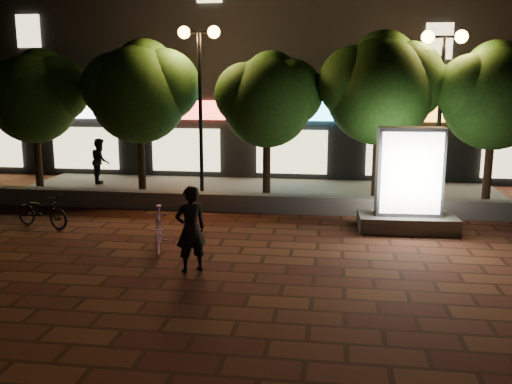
% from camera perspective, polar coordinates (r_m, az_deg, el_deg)
% --- Properties ---
extents(ground, '(80.00, 80.00, 0.00)m').
position_cam_1_polar(ground, '(12.20, -4.35, -6.28)').
color(ground, brown).
rests_on(ground, ground).
extents(retaining_wall, '(16.00, 0.45, 0.50)m').
position_cam_1_polar(retaining_wall, '(15.93, -1.31, -1.08)').
color(retaining_wall, '#64615C').
rests_on(retaining_wall, ground).
extents(sidewalk, '(16.00, 5.00, 0.08)m').
position_cam_1_polar(sidewalk, '(18.39, -0.05, -0.04)').
color(sidewalk, '#64615C').
rests_on(sidewalk, ground).
extents(building_block, '(28.00, 8.12, 11.30)m').
position_cam_1_polar(building_block, '(24.50, 2.13, 14.48)').
color(building_block, black).
rests_on(building_block, ground).
extents(tree_far_left, '(3.36, 2.80, 4.63)m').
position_cam_1_polar(tree_far_left, '(19.29, -21.71, 9.43)').
color(tree_far_left, black).
rests_on(tree_far_left, sidewalk).
extents(tree_left, '(3.60, 3.00, 4.89)m').
position_cam_1_polar(tree_left, '(17.84, -11.75, 10.38)').
color(tree_left, black).
rests_on(tree_left, sidewalk).
extents(tree_mid, '(3.24, 2.70, 4.50)m').
position_cam_1_polar(tree_mid, '(16.93, 1.32, 9.79)').
color(tree_mid, black).
rests_on(tree_mid, sidewalk).
extents(tree_right, '(3.72, 3.10, 5.07)m').
position_cam_1_polar(tree_right, '(16.86, 12.76, 10.70)').
color(tree_right, black).
rests_on(tree_right, sidewalk).
extents(tree_far_right, '(3.48, 2.90, 4.76)m').
position_cam_1_polar(tree_far_right, '(17.41, 23.41, 9.42)').
color(tree_far_right, black).
rests_on(tree_far_right, sidewalk).
extents(street_lamp_left, '(1.26, 0.36, 5.18)m').
position_cam_1_polar(street_lamp_left, '(17.03, -5.81, 12.48)').
color(street_lamp_left, black).
rests_on(street_lamp_left, sidewalk).
extents(street_lamp_right, '(1.26, 0.36, 4.98)m').
position_cam_1_polar(street_lamp_right, '(16.81, 18.59, 11.51)').
color(street_lamp_right, black).
rests_on(street_lamp_right, sidewalk).
extents(ad_kiosk, '(2.43, 1.29, 2.59)m').
position_cam_1_polar(ad_kiosk, '(14.25, 15.39, 0.26)').
color(ad_kiosk, '#64615C').
rests_on(ad_kiosk, ground).
extents(scooter_pink, '(0.84, 1.64, 0.95)m').
position_cam_1_polar(scooter_pink, '(12.50, -9.94, -3.73)').
color(scooter_pink, '#D58EC0').
rests_on(scooter_pink, ground).
extents(rider, '(0.75, 0.69, 1.71)m').
position_cam_1_polar(rider, '(10.90, -6.72, -3.80)').
color(rider, black).
rests_on(rider, ground).
extents(scooter_parked, '(1.74, 1.02, 0.86)m').
position_cam_1_polar(scooter_parked, '(15.16, -21.11, -1.81)').
color(scooter_parked, black).
rests_on(scooter_parked, ground).
extents(pedestrian, '(0.84, 0.95, 1.61)m').
position_cam_1_polar(pedestrian, '(20.44, -15.69, 3.10)').
color(pedestrian, black).
rests_on(pedestrian, sidewalk).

